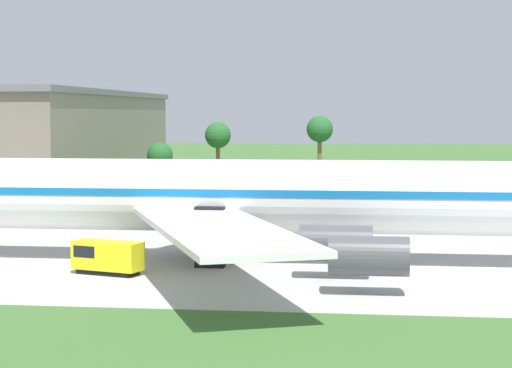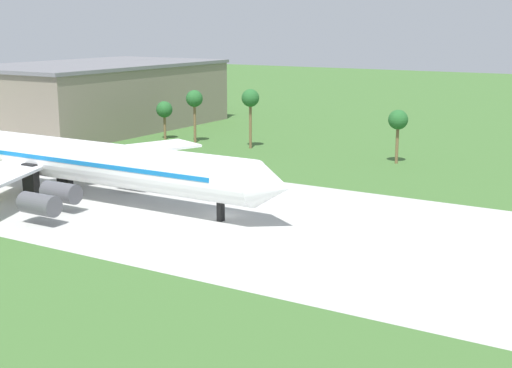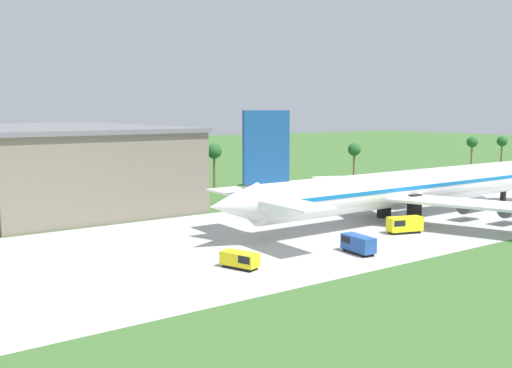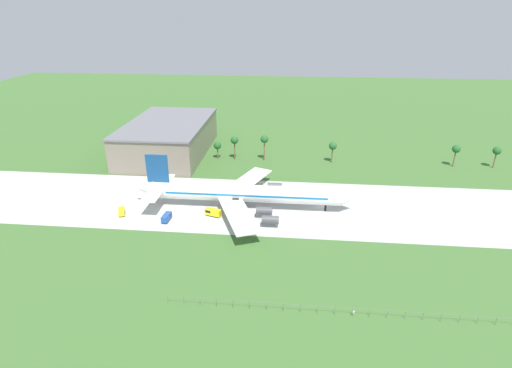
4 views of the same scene
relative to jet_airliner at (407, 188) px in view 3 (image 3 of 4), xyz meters
name	(u,v)px [view 3 (image 3 of 4)]	position (x,y,z in m)	size (l,w,h in m)	color
ground_plane	(489,202)	(28.31, 2.45, -5.51)	(600.00, 600.00, 0.00)	#3D662D
taxiway_strip	(489,202)	(28.31, 2.45, -5.50)	(320.00, 44.00, 0.02)	#B2B2AD
jet_airliner	(407,188)	(0.00, 0.00, 0.00)	(79.46, 55.55, 18.98)	white
baggage_tug	(357,244)	(-24.26, -12.35, -4.20)	(2.39, 5.21, 2.43)	black
fuel_truck	(241,260)	(-41.12, -9.71, -4.41)	(3.57, 5.13, 2.00)	black
catering_van	(404,225)	(-9.49, -7.56, -4.12)	(5.85, 3.54, 2.58)	black
terminal_building	(62,164)	(-43.33, 55.00, 2.37)	(36.72, 61.20, 15.73)	slate
palm_tree_row	(352,149)	(34.62, 49.02, 2.77)	(128.80, 3.60, 12.13)	brown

